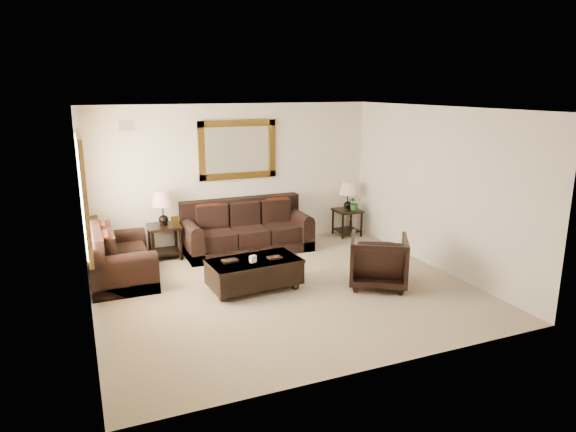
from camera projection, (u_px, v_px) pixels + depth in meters
name	position (u px, v px, depth m)	size (l,w,h in m)	color
room	(284.00, 203.00, 7.51)	(5.51, 5.01, 2.71)	gray
window	(84.00, 192.00, 7.25)	(0.07, 1.96, 1.66)	white
mirror	(238.00, 150.00, 9.62)	(1.50, 0.06, 1.10)	#462E0E
air_vent	(127.00, 126.00, 8.77)	(0.25, 0.02, 0.18)	#999999
sofa	(246.00, 233.00, 9.60)	(2.32, 1.00, 0.95)	black
loveseat	(117.00, 261.00, 8.09)	(0.96, 1.62, 0.91)	black
end_table_left	(163.00, 215.00, 9.06)	(0.56, 0.56, 1.23)	black
end_table_right	(348.00, 201.00, 10.50)	(0.50, 0.50, 1.11)	black
coffee_table	(254.00, 271.00, 7.77)	(1.43, 0.84, 0.58)	black
armchair	(378.00, 258.00, 7.88)	(0.85, 0.80, 0.88)	black
potted_plant	(354.00, 204.00, 10.47)	(0.28, 0.31, 0.24)	#265D20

